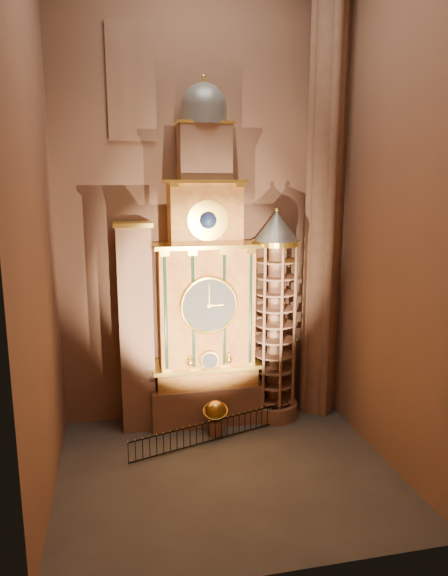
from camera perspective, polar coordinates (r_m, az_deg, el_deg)
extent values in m
plane|color=#383330|center=(23.07, 0.32, -19.69)|extent=(14.00, 14.00, 0.00)
plane|color=#90604D|center=(25.63, -2.58, 9.39)|extent=(22.00, 0.00, 22.00)
plane|color=#90604D|center=(19.47, -20.40, 8.00)|extent=(0.00, 22.00, 22.00)
plane|color=#90604D|center=(22.32, 18.39, 8.50)|extent=(0.00, 22.00, 22.00)
cube|color=#8C634C|center=(26.95, -2.02, -12.45)|extent=(5.60, 2.20, 2.00)
cube|color=maroon|center=(26.38, -2.04, -9.48)|extent=(5.00, 2.00, 1.00)
cube|color=#FFD54B|center=(26.14, -2.03, -8.39)|extent=(5.40, 2.30, 0.18)
cube|color=maroon|center=(25.33, -2.10, -2.07)|extent=(4.60, 2.00, 6.00)
cylinder|color=black|center=(24.24, -6.53, -2.77)|extent=(0.32, 0.32, 5.60)
cylinder|color=black|center=(24.39, -3.48, -2.62)|extent=(0.32, 0.32, 5.60)
cylinder|color=black|center=(24.65, -0.03, -2.44)|extent=(0.32, 0.32, 5.60)
cylinder|color=black|center=(24.95, 2.89, -2.29)|extent=(0.32, 0.32, 5.60)
cube|color=#FFD54B|center=(24.75, -2.13, 4.78)|extent=(5.00, 2.25, 0.18)
cylinder|color=#2D3033|center=(24.30, -1.69, -1.93)|extent=(2.60, 0.12, 2.60)
torus|color=#FFD54B|center=(24.25, -1.67, -1.96)|extent=(2.80, 0.16, 2.80)
cylinder|color=#FFD54B|center=(24.93, -1.59, -8.06)|extent=(0.90, 0.10, 0.90)
sphere|color=#FFD54B|center=(24.85, -3.79, -8.27)|extent=(0.36, 0.36, 0.36)
sphere|color=#FFD54B|center=(25.17, 0.54, -7.98)|extent=(0.36, 0.36, 0.36)
cube|color=maroon|center=(24.67, -2.18, 8.14)|extent=(3.40, 1.80, 3.00)
sphere|color=#0E1847|center=(23.78, -1.79, 7.54)|extent=(0.80, 0.80, 0.80)
cube|color=#FFD54B|center=(24.57, -2.19, 11.75)|extent=(3.80, 2.00, 0.15)
cube|color=#8C634C|center=(24.66, -2.23, 14.65)|extent=(2.40, 1.60, 2.60)
sphere|color=slate|center=(24.86, -2.27, 19.49)|extent=(2.10, 2.10, 2.10)
cylinder|color=#FFD54B|center=(25.00, -2.29, 21.53)|extent=(0.14, 0.14, 0.80)
cube|color=#8C634C|center=(25.25, -9.73, -4.63)|extent=(1.60, 1.40, 10.00)
cube|color=#FFD54B|center=(25.48, -9.53, -9.21)|extent=(1.35, 0.10, 2.10)
cube|color=#431B12|center=(25.42, -9.52, -9.26)|extent=(1.05, 0.04, 1.75)
cube|color=#FFD54B|center=(24.68, -9.73, -3.56)|extent=(1.35, 0.10, 2.10)
cube|color=#431B12|center=(24.62, -9.73, -3.59)|extent=(1.05, 0.04, 1.75)
cube|color=#FFD54B|center=(24.14, -9.94, 2.41)|extent=(1.35, 0.10, 2.10)
cube|color=#431B12|center=(24.08, -9.94, 2.39)|extent=(1.05, 0.04, 1.75)
cube|color=#FFD54B|center=(24.34, -10.14, 6.98)|extent=(1.80, 1.60, 0.20)
cylinder|color=#8C634C|center=(27.71, 5.44, -13.17)|extent=(2.50, 2.50, 0.80)
cylinder|color=#8C634C|center=(26.15, 5.63, -4.17)|extent=(0.70, 0.70, 8.20)
cylinder|color=#FFD54B|center=(25.34, 5.81, 5.01)|extent=(2.40, 2.40, 0.25)
cone|color=slate|center=(25.26, 5.85, 6.81)|extent=(2.30, 2.30, 1.50)
sphere|color=#FFD54B|center=(25.21, 5.89, 8.62)|extent=(0.20, 0.20, 0.20)
cylinder|color=#8C634C|center=(26.39, 11.15, 9.25)|extent=(1.60, 1.60, 22.00)
cylinder|color=#8C634C|center=(26.71, 12.75, 9.21)|extent=(0.44, 0.44, 22.00)
cylinder|color=#8C634C|center=(26.09, 9.51, 9.28)|extent=(0.44, 0.44, 22.00)
cylinder|color=#8C634C|center=(27.13, 10.48, 9.33)|extent=(0.44, 0.44, 22.00)
cylinder|color=#8C634C|center=(25.66, 11.86, 9.16)|extent=(0.44, 0.44, 22.00)
cube|color=navy|center=(25.62, -10.29, 21.58)|extent=(2.00, 0.10, 5.00)
cube|color=#8C634C|center=(25.56, -10.28, 21.60)|extent=(2.20, 0.06, 5.20)
cylinder|color=#8C634C|center=(25.71, -0.95, -15.21)|extent=(0.66, 0.66, 0.77)
sphere|color=#B18632|center=(25.33, -0.96, -13.44)|extent=(0.99, 0.99, 0.99)
torus|color=#B18632|center=(25.33, -0.96, -13.44)|extent=(1.41, 1.36, 0.53)
cube|color=black|center=(24.85, -0.98, -14.52)|extent=(8.17, 2.59, 0.04)
cube|color=black|center=(25.28, -0.97, -16.46)|extent=(8.17, 2.59, 0.04)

